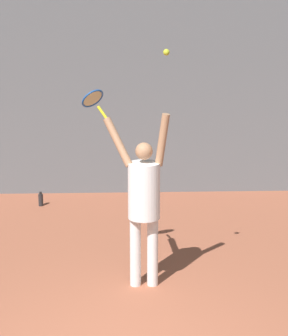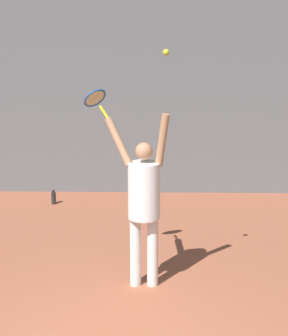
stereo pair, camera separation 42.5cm
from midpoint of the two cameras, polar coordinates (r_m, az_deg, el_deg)
The scene contains 5 objects.
back_wall at distance 10.89m, azimuth -0.04°, elevation 10.53°, with size 18.00×0.10×5.00m.
tennis_player at distance 7.07m, azimuth 1.70°, elevation -2.83°, with size 0.79×0.46×2.09m.
tennis_racket at distance 7.24m, azimuth -2.87°, elevation 6.45°, with size 0.36×0.38×0.34m.
tennis_ball at distance 6.71m, azimuth 3.92°, elevation 10.77°, with size 0.07×0.07×0.07m.
water_bottle at distance 10.61m, azimuth -7.35°, elevation -2.80°, with size 0.08×0.08×0.25m.
Camera 2 is at (0.47, -4.65, 3.11)m, focal length 65.00 mm.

